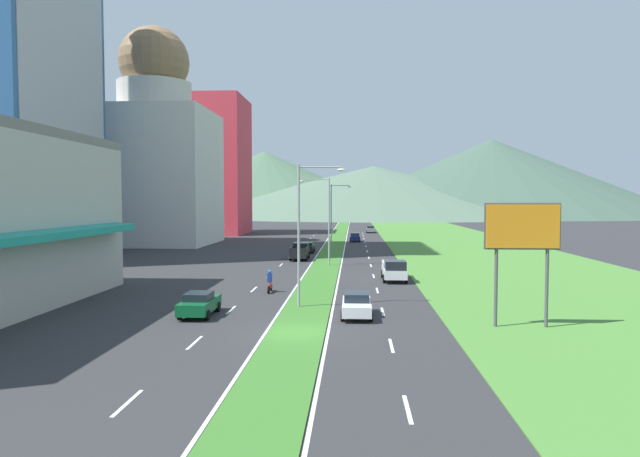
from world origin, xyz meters
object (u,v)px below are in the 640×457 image
at_px(street_lamp_mid, 326,215).
at_px(motorcycle_rider, 270,283).
at_px(street_lamp_far, 333,211).
at_px(pickup_truck_1, 394,270).
at_px(car_3, 199,304).
at_px(car_0, 355,237).
at_px(car_2, 371,229).
at_px(billboard_roadside, 522,234).
at_px(car_4, 307,247).
at_px(street_lamp_near, 304,226).
at_px(pickup_truck_0, 300,252).
at_px(car_1, 357,305).

height_order(street_lamp_mid, motorcycle_rider, street_lamp_mid).
bearing_deg(street_lamp_far, pickup_truck_1, -79.19).
bearing_deg(motorcycle_rider, pickup_truck_1, -56.30).
relative_size(car_3, motorcycle_rider, 2.22).
height_order(car_0, car_3, car_0).
distance_m(car_2, pickup_truck_1, 75.51).
relative_size(billboard_roadside, car_4, 1.52).
height_order(car_0, car_2, car_0).
height_order(street_lamp_mid, billboard_roadside, street_lamp_mid).
height_order(street_lamp_near, motorcycle_rider, street_lamp_near).
xyz_separation_m(pickup_truck_0, motorcycle_rider, (-0.06, -25.07, -0.24)).
bearing_deg(car_1, pickup_truck_1, 167.66).
relative_size(street_lamp_near, car_4, 2.06).
xyz_separation_m(car_0, car_2, (3.53, 26.81, -0.01)).
xyz_separation_m(street_lamp_far, car_3, (-6.71, -52.36, -4.83)).
height_order(car_3, pickup_truck_0, pickup_truck_0).
xyz_separation_m(street_lamp_near, car_0, (3.64, 61.84, -4.88)).
bearing_deg(street_lamp_mid, street_lamp_far, 90.06).
bearing_deg(car_4, car_3, 175.63).
bearing_deg(motorcycle_rider, pickup_truck_0, -0.13).
relative_size(street_lamp_far, pickup_truck_1, 1.81).
distance_m(car_1, car_2, 91.64).
bearing_deg(street_lamp_mid, car_4, 101.98).
relative_size(street_lamp_far, pickup_truck_0, 1.81).
relative_size(car_3, pickup_truck_1, 0.82).
bearing_deg(car_3, pickup_truck_1, -39.78).
bearing_deg(street_lamp_far, billboard_roadside, -76.75).
relative_size(street_lamp_far, car_2, 2.33).
distance_m(billboard_roadside, car_1, 10.92).
distance_m(street_lamp_mid, car_2, 64.65).
height_order(car_4, pickup_truck_0, pickup_truck_0).
bearing_deg(car_2, car_0, -7.50).
relative_size(street_lamp_mid, street_lamp_far, 1.01).
relative_size(pickup_truck_0, pickup_truck_1, 1.00).
distance_m(billboard_roadside, motorcycle_rider, 20.73).
height_order(car_2, pickup_truck_1, pickup_truck_1).
bearing_deg(billboard_roadside, car_4, 109.41).
xyz_separation_m(car_2, pickup_truck_0, (-10.41, -57.40, 0.21)).
xyz_separation_m(car_3, pickup_truck_0, (3.22, 34.45, 0.20)).
bearing_deg(street_lamp_mid, pickup_truck_1, -59.02).
relative_size(car_2, pickup_truck_0, 0.78).
bearing_deg(billboard_roadside, pickup_truck_1, 107.80).
bearing_deg(car_3, car_1, -88.44).
xyz_separation_m(pickup_truck_1, motorcycle_rider, (-10.43, -6.96, -0.24)).
relative_size(street_lamp_far, car_0, 2.26).
xyz_separation_m(car_4, motorcycle_rider, (-0.18, -34.39, -0.00)).
relative_size(street_lamp_mid, pickup_truck_1, 1.82).
distance_m(car_2, car_4, 49.17).
xyz_separation_m(car_1, pickup_truck_0, (-6.86, 34.17, 0.21)).
distance_m(pickup_truck_1, motorcycle_rider, 12.54).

